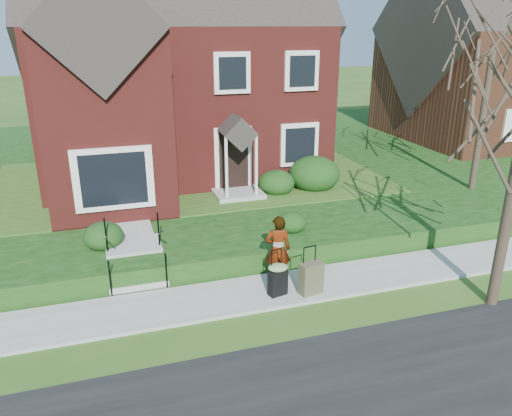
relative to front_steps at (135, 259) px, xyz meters
name	(u,v)px	position (x,y,z in m)	size (l,w,h in m)	color
ground	(250,295)	(2.50, -1.84, -0.47)	(120.00, 120.00, 0.00)	#2D5119
sidewalk	(250,294)	(2.50, -1.84, -0.43)	(60.00, 1.60, 0.08)	#9E9B93
terrace	(265,159)	(6.50, 9.06, -0.17)	(44.00, 20.00, 0.60)	black
walkway	(127,211)	(0.00, 3.16, 0.16)	(1.20, 6.00, 0.06)	#9E9B93
main_house	(170,47)	(2.29, 7.76, 4.79)	(10.40, 10.20, 9.40)	maroon
neighbour_house	(498,42)	(18.50, 9.16, 4.77)	(9.40, 8.00, 9.20)	brown
front_steps	(135,259)	(0.00, 0.00, 0.00)	(1.40, 2.02, 1.50)	#9E9B93
foundation_shrubs	(238,185)	(3.60, 3.26, 0.64)	(9.71, 4.74, 1.26)	black
woman	(278,249)	(3.30, -1.50, 0.47)	(0.63, 0.41, 1.73)	#999999
suitcase_black	(278,278)	(3.09, -2.12, 0.05)	(0.55, 0.49, 1.15)	black
suitcase_olive	(311,278)	(3.85, -2.28, 0.00)	(0.59, 0.40, 1.18)	#4E4D34
tree_gap	(496,30)	(11.84, 1.94, 5.42)	(5.30, 5.30, 7.58)	#4A3D2D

